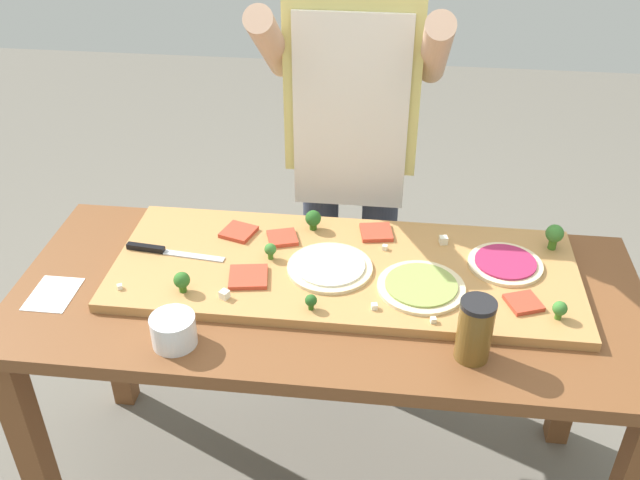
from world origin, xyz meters
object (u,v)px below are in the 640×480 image
(pizza_slice_near_right, at_px, (239,232))
(broccoli_floret_front_mid, at_px, (311,301))
(cheese_crumble_e, at_px, (120,287))
(cook_center, at_px, (352,131))
(pizza_slice_far_left, at_px, (524,303))
(broccoli_floret_front_left, at_px, (182,281))
(prep_table, at_px, (327,324))
(cheese_crumble_b, at_px, (443,240))
(flour_cup, at_px, (174,332))
(pizza_slice_center, at_px, (282,238))
(pizza_whole_pesto_green, at_px, (421,285))
(pizza_whole_white_garlic, at_px, (328,267))
(pizza_slice_far_right, at_px, (376,232))
(cheese_crumble_c, at_px, (374,306))
(broccoli_floret_back_mid, at_px, (313,219))
(recipe_note, at_px, (53,294))
(sauce_jar, at_px, (475,330))
(pizza_slice_near_left, at_px, (248,277))
(chefs_knife, at_px, (161,250))
(broccoli_floret_center_left, at_px, (270,250))
(broccoli_floret_center_right, at_px, (554,235))
(cheese_crumble_f, at_px, (224,295))
(cheese_crumble_d, at_px, (385,247))
(cheese_crumble_a, at_px, (433,320))
(pizza_whole_beet_magenta, at_px, (505,263))
(broccoli_floret_back_left, at_px, (560,309))

(pizza_slice_near_right, distance_m, broccoli_floret_front_mid, 0.40)
(cheese_crumble_e, distance_m, cook_center, 0.87)
(pizza_slice_far_left, bearing_deg, broccoli_floret_front_left, -176.97)
(prep_table, height_order, cheese_crumble_b, cheese_crumble_b)
(cheese_crumble_e, height_order, flour_cup, flour_cup)
(pizza_slice_center, height_order, cheese_crumble_b, cheese_crumble_b)
(cheese_crumble_b, bearing_deg, pizza_whole_pesto_green, -106.22)
(pizza_whole_white_garlic, distance_m, pizza_slice_near_right, 0.31)
(prep_table, bearing_deg, broccoli_floret_front_mid, -103.99)
(prep_table, xyz_separation_m, pizza_slice_far_left, (0.50, -0.04, 0.15))
(pizza_slice_far_right, bearing_deg, cheese_crumble_c, -87.84)
(cheese_crumble_c, bearing_deg, broccoli_floret_front_left, 178.34)
(broccoli_floret_back_mid, height_order, flour_cup, broccoli_floret_back_mid)
(recipe_note, bearing_deg, sauce_jar, -5.86)
(pizza_slice_near_left, distance_m, cheese_crumble_b, 0.56)
(pizza_whole_pesto_green, height_order, cheese_crumble_c, pizza_whole_pesto_green)
(chefs_knife, distance_m, broccoli_floret_center_left, 0.31)
(pizza_slice_far_left, bearing_deg, cook_center, 129.05)
(pizza_whole_white_garlic, relative_size, broccoli_floret_center_right, 3.07)
(pizza_slice_center, xyz_separation_m, pizza_slice_far_left, (0.65, -0.22, 0.00))
(cheese_crumble_e, relative_size, cheese_crumble_f, 0.58)
(broccoli_floret_center_right, bearing_deg, sauce_jar, -119.14)
(broccoli_floret_front_left, distance_m, sauce_jar, 0.74)
(recipe_note, distance_m, cook_center, 1.00)
(prep_table, height_order, cheese_crumble_d, cheese_crumble_d)
(pizza_slice_far_right, distance_m, cheese_crumble_e, 0.73)
(prep_table, height_order, broccoli_floret_front_left, broccoli_floret_front_left)
(pizza_whole_pesto_green, xyz_separation_m, broccoli_floret_front_left, (-0.61, -0.09, 0.03))
(pizza_slice_far_left, height_order, cheese_crumble_a, cheese_crumble_a)
(pizza_whole_beet_magenta, xyz_separation_m, cheese_crumble_a, (-0.20, -0.26, -0.00))
(cheese_crumble_b, relative_size, sauce_jar, 0.14)
(broccoli_floret_back_mid, bearing_deg, cheese_crumble_f, -117.69)
(pizza_slice_far_left, distance_m, broccoli_floret_front_mid, 0.53)
(pizza_slice_near_right, bearing_deg, cheese_crumble_f, -84.58)
(pizza_whole_beet_magenta, xyz_separation_m, broccoli_floret_center_left, (-0.64, -0.04, 0.02))
(cheese_crumble_b, height_order, cheese_crumble_e, cheese_crumble_b)
(chefs_knife, relative_size, cheese_crumble_f, 13.33)
(pizza_slice_far_left, xyz_separation_m, cheese_crumble_e, (-1.03, -0.05, 0.00))
(broccoli_floret_front_mid, height_order, cheese_crumble_e, broccoli_floret_front_mid)
(cheese_crumble_d, bearing_deg, pizza_slice_center, 176.99)
(broccoli_floret_center_right, height_order, cheese_crumble_a, broccoli_floret_center_right)
(broccoli_floret_center_right, bearing_deg, broccoli_floret_back_left, -95.88)
(broccoli_floret_center_right, xyz_separation_m, broccoli_floret_back_left, (-0.03, -0.31, -0.02))
(cheese_crumble_d, relative_size, cook_center, 0.01)
(cheese_crumble_c, relative_size, cheese_crumble_d, 1.07)
(broccoli_floret_center_left, bearing_deg, broccoli_floret_front_mid, -55.93)
(flour_cup, bearing_deg, cheese_crumble_e, 140.52)
(pizza_slice_center, distance_m, recipe_note, 0.63)
(pizza_whole_pesto_green, relative_size, recipe_note, 1.53)
(broccoli_floret_center_left, bearing_deg, cheese_crumble_f, -114.74)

